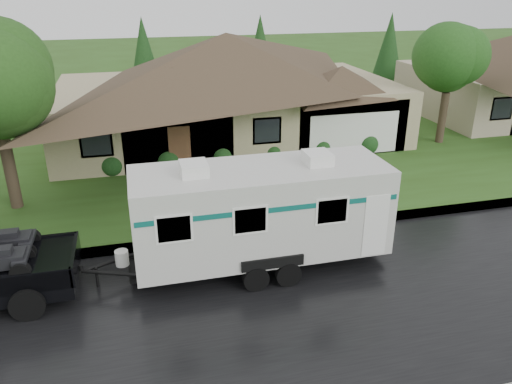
# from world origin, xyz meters

# --- Properties ---
(ground) EXTENTS (140.00, 140.00, 0.00)m
(ground) POSITION_xyz_m (0.00, 0.00, 0.00)
(ground) COLOR #2B4B17
(ground) RESTS_ON ground
(road) EXTENTS (140.00, 8.00, 0.01)m
(road) POSITION_xyz_m (0.00, -2.00, 0.01)
(road) COLOR black
(road) RESTS_ON ground
(curb) EXTENTS (140.00, 0.50, 0.15)m
(curb) POSITION_xyz_m (0.00, 2.25, 0.07)
(curb) COLOR gray
(curb) RESTS_ON ground
(lawn) EXTENTS (140.00, 26.00, 0.15)m
(lawn) POSITION_xyz_m (0.00, 15.00, 0.07)
(lawn) COLOR #2B4B17
(lawn) RESTS_ON ground
(house_main) EXTENTS (19.44, 10.80, 6.90)m
(house_main) POSITION_xyz_m (2.29, 13.84, 3.59)
(house_main) COLOR tan
(house_main) RESTS_ON lawn
(tree_right_green) EXTENTS (3.71, 3.71, 6.15)m
(tree_right_green) POSITION_xyz_m (12.92, 9.93, 4.41)
(tree_right_green) COLOR #382B1E
(tree_right_green) RESTS_ON lawn
(shrub_row) EXTENTS (13.60, 1.00, 1.00)m
(shrub_row) POSITION_xyz_m (2.00, 9.30, 0.65)
(shrub_row) COLOR #143814
(shrub_row) RESTS_ON lawn
(travel_trailer) EXTENTS (8.03, 2.82, 3.60)m
(travel_trailer) POSITION_xyz_m (0.26, 0.24, 1.91)
(travel_trailer) COLOR beige
(travel_trailer) RESTS_ON ground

